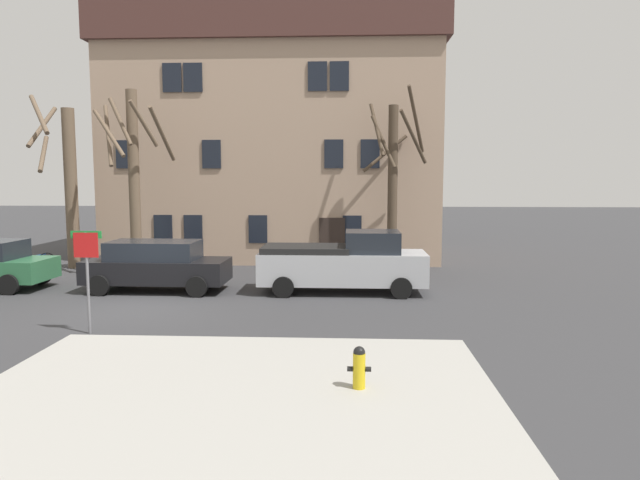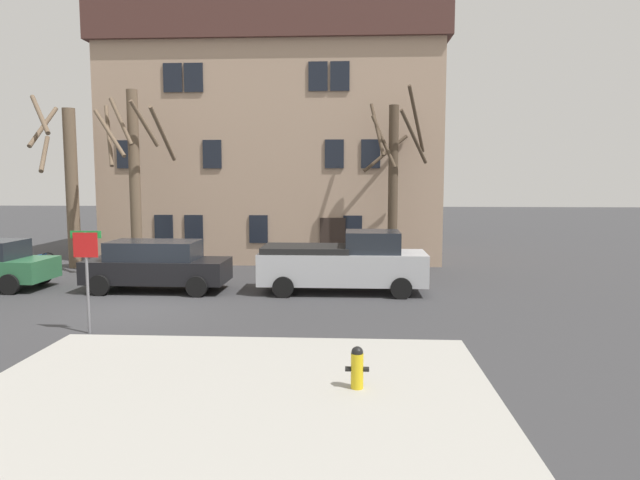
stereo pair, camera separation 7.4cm
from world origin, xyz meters
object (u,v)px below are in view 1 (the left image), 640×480
at_px(tree_bare_mid, 133,174).
at_px(street_sign_pole, 87,262).
at_px(building_main, 276,133).
at_px(bicycle_leaning, 33,261).
at_px(tree_bare_far, 393,179).
at_px(tree_bare_near, 67,182).
at_px(pickup_truck_silver, 344,263).
at_px(car_black_wagon, 156,265).
at_px(fire_hydrant, 359,367).

distance_m(tree_bare_mid, street_sign_pole, 9.23).
xyz_separation_m(building_main, bicycle_leaning, (-9.50, -5.28, -5.60)).
bearing_deg(tree_bare_far, tree_bare_near, 178.58).
xyz_separation_m(building_main, street_sign_pole, (-2.77, -14.76, -4.18)).
relative_size(tree_bare_near, tree_bare_far, 1.00).
bearing_deg(bicycle_leaning, pickup_truck_silver, -17.37).
height_order(car_black_wagon, street_sign_pole, street_sign_pole).
distance_m(tree_bare_far, street_sign_pole, 12.82).
xyz_separation_m(tree_bare_near, fire_hydrant, (11.96, -13.77, -3.13)).
relative_size(tree_bare_far, car_black_wagon, 1.53).
height_order(tree_bare_far, street_sign_pole, tree_bare_far).
bearing_deg(street_sign_pole, building_main, 79.37).
height_order(building_main, street_sign_pole, building_main).
distance_m(building_main, tree_bare_mid, 8.01).
height_order(car_black_wagon, fire_hydrant, car_black_wagon).
xyz_separation_m(tree_bare_near, street_sign_pole, (5.43, -10.10, -1.86)).
relative_size(tree_bare_near, car_black_wagon, 1.52).
height_order(tree_bare_mid, tree_bare_far, tree_bare_far).
xyz_separation_m(tree_bare_near, car_black_wagon, (5.30, -4.74, -2.75)).
bearing_deg(tree_bare_near, building_main, 29.62).
bearing_deg(tree_bare_far, car_black_wagon, -151.79).
xyz_separation_m(tree_bare_mid, pickup_truck_silver, (8.27, -3.27, -2.96)).
distance_m(street_sign_pole, bicycle_leaning, 11.71).
bearing_deg(building_main, fire_hydrant, -78.47).
height_order(tree_bare_near, street_sign_pole, tree_bare_near).
xyz_separation_m(building_main, tree_bare_near, (-8.20, -4.66, -2.33)).
distance_m(tree_bare_near, fire_hydrant, 18.50).
distance_m(tree_bare_mid, bicycle_leaning, 5.91).
xyz_separation_m(building_main, car_black_wagon, (-2.90, -9.40, -5.08)).
bearing_deg(bicycle_leaning, street_sign_pole, -54.64).
bearing_deg(street_sign_pole, tree_bare_mid, 103.50).
distance_m(tree_bare_near, street_sign_pole, 11.61).
relative_size(tree_bare_near, tree_bare_mid, 1.01).
xyz_separation_m(car_black_wagon, street_sign_pole, (0.13, -5.36, 0.89)).
bearing_deg(car_black_wagon, tree_bare_far, 28.21).
bearing_deg(street_sign_pole, pickup_truck_silver, 41.44).
bearing_deg(car_black_wagon, bicycle_leaning, 147.98).
xyz_separation_m(tree_bare_far, car_black_wagon, (-8.21, -4.40, -2.85)).
bearing_deg(fire_hydrant, pickup_truck_silver, 92.26).
relative_size(tree_bare_mid, fire_hydrant, 9.55).
relative_size(tree_bare_mid, bicycle_leaning, 4.24).
relative_size(car_black_wagon, bicycle_leaning, 2.80).
bearing_deg(car_black_wagon, tree_bare_near, 138.21).
height_order(tree_bare_near, bicycle_leaning, tree_bare_near).
height_order(pickup_truck_silver, fire_hydrant, pickup_truck_silver).
bearing_deg(tree_bare_near, street_sign_pole, -61.72).
height_order(building_main, pickup_truck_silver, building_main).
relative_size(building_main, tree_bare_near, 2.15).
bearing_deg(tree_bare_mid, building_main, 51.15).
relative_size(pickup_truck_silver, bicycle_leaning, 3.24).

